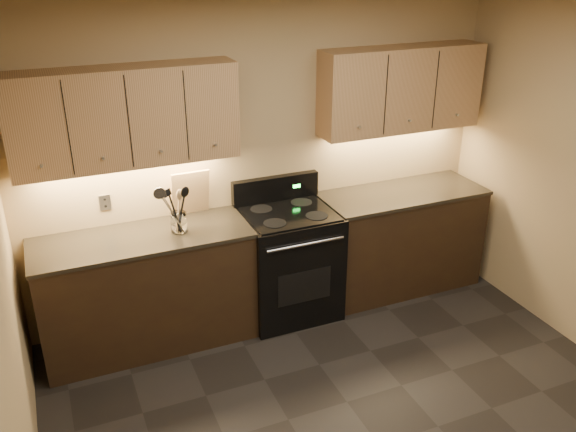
% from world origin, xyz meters
% --- Properties ---
extents(ceiling, '(4.00, 4.00, 0.00)m').
position_xyz_m(ceiling, '(0.00, 0.00, 2.60)').
color(ceiling, silver).
rests_on(ceiling, wall_back).
extents(wall_back, '(4.00, 0.04, 2.60)m').
position_xyz_m(wall_back, '(0.00, 2.00, 1.30)').
color(wall_back, tan).
rests_on(wall_back, ground).
extents(counter_left, '(1.62, 0.62, 0.93)m').
position_xyz_m(counter_left, '(-1.10, 1.70, 0.47)').
color(counter_left, black).
rests_on(counter_left, ground).
extents(counter_right, '(1.46, 0.62, 0.93)m').
position_xyz_m(counter_right, '(1.18, 1.70, 0.47)').
color(counter_right, black).
rests_on(counter_right, ground).
extents(stove, '(0.76, 0.68, 1.14)m').
position_xyz_m(stove, '(0.08, 1.68, 0.48)').
color(stove, black).
rests_on(stove, ground).
extents(upper_cab_left, '(1.60, 0.30, 0.70)m').
position_xyz_m(upper_cab_left, '(-1.10, 1.85, 1.80)').
color(upper_cab_left, tan).
rests_on(upper_cab_left, wall_back).
extents(upper_cab_right, '(1.44, 0.30, 0.70)m').
position_xyz_m(upper_cab_right, '(1.18, 1.85, 1.80)').
color(upper_cab_right, tan).
rests_on(upper_cab_right, wall_back).
extents(outlet_plate, '(0.08, 0.01, 0.12)m').
position_xyz_m(outlet_plate, '(-1.30, 1.99, 1.12)').
color(outlet_plate, '#B2B5BA').
rests_on(outlet_plate, wall_back).
extents(utensil_crock, '(0.14, 0.14, 0.15)m').
position_xyz_m(utensil_crock, '(-0.82, 1.67, 1.00)').
color(utensil_crock, white).
rests_on(utensil_crock, counter_left).
extents(cutting_board, '(0.31, 0.11, 0.38)m').
position_xyz_m(cutting_board, '(-0.65, 1.95, 1.12)').
color(cutting_board, tan).
rests_on(cutting_board, counter_left).
extents(wooden_spoon, '(0.12, 0.12, 0.31)m').
position_xyz_m(wooden_spoon, '(-0.84, 1.66, 1.10)').
color(wooden_spoon, tan).
rests_on(wooden_spoon, utensil_crock).
extents(black_spoon, '(0.13, 0.12, 0.37)m').
position_xyz_m(black_spoon, '(-0.83, 1.69, 1.12)').
color(black_spoon, black).
rests_on(black_spoon, utensil_crock).
extents(black_turner, '(0.18, 0.12, 0.37)m').
position_xyz_m(black_turner, '(-0.81, 1.66, 1.12)').
color(black_turner, black).
rests_on(black_turner, utensil_crock).
extents(steel_spatula, '(0.23, 0.12, 0.38)m').
position_xyz_m(steel_spatula, '(-0.80, 1.68, 1.13)').
color(steel_spatula, silver).
rests_on(steel_spatula, utensil_crock).
extents(steel_skimmer, '(0.25, 0.10, 0.39)m').
position_xyz_m(steel_skimmer, '(-0.79, 1.65, 1.14)').
color(steel_skimmer, silver).
rests_on(steel_skimmer, utensil_crock).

